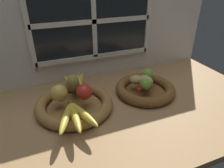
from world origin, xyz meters
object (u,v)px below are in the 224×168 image
at_px(lime_far, 147,75).
at_px(fruit_bowl_right, 145,89).
at_px(fruit_bowl_left, 75,104).
at_px(potato_large, 146,80).
at_px(apple_golden_left, 59,93).
at_px(banana_bunch_front, 75,115).
at_px(lime_near, 145,84).
at_px(apple_red_right, 84,92).
at_px(banana_bunch_back, 76,83).
at_px(chili_pepper, 145,86).
at_px(pear_brown, 73,84).
at_px(potato_oblong, 137,80).

bearing_deg(lime_far, fruit_bowl_right, -127.87).
xyz_separation_m(fruit_bowl_left, potato_large, (0.36, -0.00, 0.05)).
xyz_separation_m(fruit_bowl_right, apple_golden_left, (-0.41, 0.01, 0.06)).
xyz_separation_m(banana_bunch_front, potato_large, (0.38, 0.13, 0.01)).
xyz_separation_m(fruit_bowl_right, lime_near, (-0.03, -0.04, 0.05)).
relative_size(fruit_bowl_left, apple_red_right, 4.84).
xyz_separation_m(banana_bunch_front, banana_bunch_back, (0.06, 0.25, 0.00)).
distance_m(fruit_bowl_left, potato_large, 0.36).
bearing_deg(lime_far, chili_pepper, -128.44).
distance_m(fruit_bowl_left, banana_bunch_back, 0.13).
bearing_deg(lime_far, banana_bunch_front, -157.59).
height_order(apple_golden_left, potato_large, apple_golden_left).
bearing_deg(fruit_bowl_left, potato_large, -0.00).
bearing_deg(lime_far, apple_golden_left, -176.78).
distance_m(apple_golden_left, banana_bunch_front, 0.15).
distance_m(fruit_bowl_right, pear_brown, 0.35).
bearing_deg(apple_golden_left, chili_pepper, -5.54).
relative_size(potato_large, lime_far, 1.25).
xyz_separation_m(banana_bunch_back, chili_pepper, (0.30, -0.15, -0.01)).
bearing_deg(apple_red_right, lime_near, -5.07).
relative_size(fruit_bowl_right, banana_bunch_back, 1.54).
bearing_deg(banana_bunch_back, pear_brown, -111.41).
bearing_deg(potato_large, banana_bunch_front, -161.05).
relative_size(fruit_bowl_left, apple_golden_left, 4.56).
height_order(fruit_bowl_left, apple_red_right, apple_red_right).
bearing_deg(lime_near, lime_far, 54.16).
distance_m(fruit_bowl_left, apple_red_right, 0.08).
bearing_deg(banana_bunch_back, chili_pepper, -25.77).
bearing_deg(potato_oblong, fruit_bowl_right, -37.87).
bearing_deg(potato_oblong, potato_large, -37.87).
height_order(lime_far, chili_pepper, lime_far).
bearing_deg(fruit_bowl_left, banana_bunch_back, 73.49).
height_order(pear_brown, potato_oblong, pear_brown).
distance_m(pear_brown, chili_pepper, 0.34).
xyz_separation_m(fruit_bowl_left, apple_golden_left, (-0.06, 0.01, 0.06)).
xyz_separation_m(apple_golden_left, apple_red_right, (0.10, -0.03, -0.00)).
bearing_deg(fruit_bowl_right, fruit_bowl_left, -180.00).
xyz_separation_m(fruit_bowl_left, chili_pepper, (0.34, -0.02, 0.03)).
bearing_deg(banana_bunch_back, banana_bunch_front, -103.69).
bearing_deg(banana_bunch_front, apple_golden_left, 102.66).
distance_m(banana_bunch_back, potato_large, 0.34).
distance_m(fruit_bowl_left, apple_golden_left, 0.09).
bearing_deg(lime_near, pear_brown, 161.40).
xyz_separation_m(banana_bunch_back, lime_far, (0.35, -0.08, 0.02)).
bearing_deg(fruit_bowl_right, potato_oblong, 142.13).
distance_m(apple_golden_left, pear_brown, 0.09).
bearing_deg(lime_far, potato_large, -127.87).
bearing_deg(fruit_bowl_right, lime_near, -123.69).
xyz_separation_m(fruit_bowl_left, fruit_bowl_right, (0.36, 0.00, 0.00)).
distance_m(fruit_bowl_right, potato_large, 0.05).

